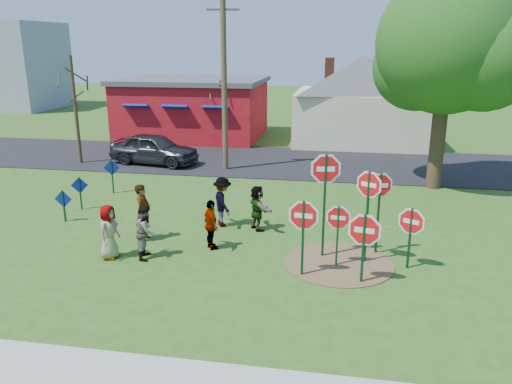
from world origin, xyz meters
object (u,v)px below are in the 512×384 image
stop_sign_a (303,222)px  utility_pole (224,77)px  person_a (109,232)px  suv (154,149)px  stop_sign_d (380,193)px  person_b (143,212)px  leafy_tree (451,51)px  stop_sign_b (325,179)px  stop_sign_c (368,196)px

stop_sign_a → utility_pole: (-4.79, 11.29, 3.01)m
person_a → suv: 11.96m
stop_sign_d → person_a: (-7.83, -1.70, -1.10)m
person_b → leafy_tree: bearing=-53.3°
person_a → suv: bearing=20.2°
stop_sign_b → stop_sign_d: size_ratio=1.24×
stop_sign_b → person_b: bearing=168.1°
stop_sign_d → person_a: size_ratio=1.60×
leafy_tree → person_b: bearing=-142.7°
utility_pole → stop_sign_d: bearing=-53.8°
stop_sign_d → leafy_tree: leafy_tree is taller
suv → utility_pole: (3.95, -0.48, 3.74)m
person_a → suv: size_ratio=0.36×
stop_sign_d → suv: bearing=120.2°
stop_sign_c → stop_sign_d: (0.37, 0.72, -0.11)m
stop_sign_b → stop_sign_d: 1.74m
stop_sign_b → suv: bearing=123.2°
person_a → suv: (-3.00, 11.58, 0.01)m
stop_sign_a → person_a: bearing=-176.5°
utility_pole → stop_sign_b: bearing=-61.9°
stop_sign_d → utility_pole: size_ratio=0.31×
leafy_tree → person_a: bearing=-138.9°
stop_sign_b → person_a: 6.54m
stop_sign_a → suv: size_ratio=0.49×
suv → leafy_tree: bearing=-88.6°
stop_sign_d → suv: (-10.83, 9.88, -1.09)m
stop_sign_a → stop_sign_d: bearing=47.4°
suv → stop_sign_b: bearing=-128.5°
person_a → leafy_tree: bearing=-43.3°
person_b → utility_pole: (0.49, 9.56, 3.64)m
person_a → leafy_tree: (10.89, 9.49, 5.02)m
stop_sign_c → leafy_tree: bearing=97.6°
stop_sign_b → person_a: size_ratio=1.99×
stop_sign_a → stop_sign_c: size_ratio=0.80×
stop_sign_c → person_a: (-7.46, -0.98, -1.20)m
stop_sign_d → suv: stop_sign_d is taller
person_b → leafy_tree: (10.43, 7.95, 4.91)m
stop_sign_c → utility_pole: 12.30m
stop_sign_a → stop_sign_d: stop_sign_d is taller
suv → utility_pole: utility_pole is taller
person_b → person_a: bearing=162.7°
person_b → suv: person_b is taller
person_b → leafy_tree: size_ratio=0.21×
suv → utility_pole: bearing=-87.0°
stop_sign_c → stop_sign_d: size_ratio=1.08×
person_b → utility_pole: utility_pole is taller
person_b → suv: 10.62m
stop_sign_d → stop_sign_a: bearing=-155.3°
stop_sign_a → person_a: (-5.74, 0.19, -0.74)m
stop_sign_a → person_a: 5.79m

